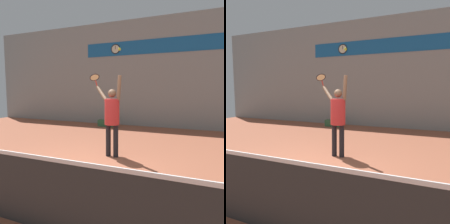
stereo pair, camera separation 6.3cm
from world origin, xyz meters
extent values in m
plane|color=#9E563D|center=(0.00, 0.00, 0.00)|extent=(18.00, 18.00, 0.00)
cube|color=gray|center=(0.00, 6.38, 2.50)|extent=(18.00, 0.10, 5.00)
cube|color=#195B9E|center=(0.00, 6.32, 3.69)|extent=(6.28, 0.02, 0.65)
cylinder|color=beige|center=(-1.62, 6.30, 3.69)|extent=(0.42, 0.02, 0.42)
torus|color=black|center=(-1.62, 6.30, 3.69)|extent=(0.46, 0.04, 0.46)
cube|color=black|center=(-1.62, 6.29, 3.76)|extent=(0.02, 0.01, 0.17)
cube|color=#2D2D2D|center=(0.00, -1.69, 0.46)|extent=(8.68, 0.01, 0.91)
cube|color=white|center=(0.00, -1.69, 0.93)|extent=(8.68, 0.02, 0.05)
cylinder|color=black|center=(0.15, 1.42, 0.42)|extent=(0.13, 0.13, 0.85)
cylinder|color=black|center=(0.36, 1.42, 0.42)|extent=(0.13, 0.13, 0.85)
cylinder|color=red|center=(0.26, 1.42, 1.18)|extent=(0.38, 0.38, 0.66)
sphere|color=brown|center=(0.26, 1.42, 1.65)|extent=(0.21, 0.21, 0.21)
cylinder|color=brown|center=(0.46, 1.40, 1.79)|extent=(0.18, 0.17, 0.63)
cylinder|color=brown|center=(-0.12, 1.59, 1.65)|extent=(0.50, 0.43, 0.41)
cylinder|color=red|center=(-0.38, 1.81, 1.90)|extent=(0.15, 0.15, 0.20)
torus|color=black|center=(-0.50, 1.92, 2.09)|extent=(0.36, 0.37, 0.20)
cylinder|color=beige|center=(-0.50, 1.92, 2.09)|extent=(0.30, 0.30, 0.16)
sphere|color=#CCDB2D|center=(0.48, 1.37, 2.73)|extent=(0.07, 0.07, 0.07)
cylinder|color=#D84C19|center=(-1.20, 5.42, 0.13)|extent=(0.08, 0.08, 0.26)
cylinder|color=black|center=(-1.20, 5.42, 0.28)|extent=(0.04, 0.04, 0.04)
cube|color=#33663F|center=(-1.81, 5.59, 0.15)|extent=(0.76, 0.30, 0.30)
camera|label=1|loc=(2.42, -3.71, 1.75)|focal=35.00mm
camera|label=2|loc=(2.48, -3.69, 1.75)|focal=35.00mm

